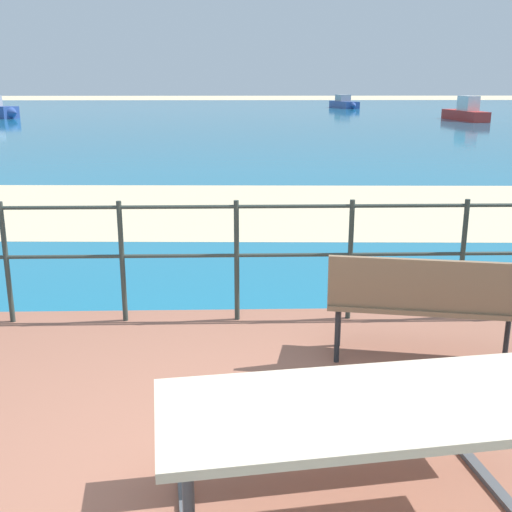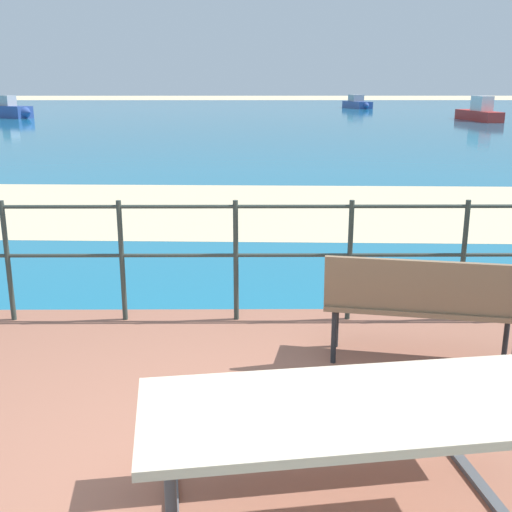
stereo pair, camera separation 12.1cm
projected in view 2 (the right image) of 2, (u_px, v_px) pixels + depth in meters
The scene contains 10 objects.
ground_plane at pixel (226, 495), 3.21m from camera, with size 240.00×240.00×0.00m, color beige.
patio_paving at pixel (226, 490), 3.20m from camera, with size 6.40×5.20×0.06m, color #935B47.
sea_water at pixel (250, 116), 41.75m from camera, with size 90.00×90.00×0.01m, color #196B8E.
beach_strip at pixel (244, 208), 10.68m from camera, with size 54.00×4.85×0.01m, color beige.
picnic_table at pixel (360, 441), 2.56m from camera, with size 1.99×1.67×0.75m.
park_bench at pixel (424, 300), 4.43m from camera, with size 1.48×0.68×0.84m.
railing_fence at pixel (236, 248), 5.29m from camera, with size 5.94×0.04×1.07m.
boat_near at pixel (12, 111), 39.37m from camera, with size 3.44×2.84×1.40m.
boat_mid at pixel (357, 103), 55.74m from camera, with size 2.10×5.10×1.18m.
boat_far at pixel (479, 112), 36.38m from camera, with size 1.17×5.61×1.42m.
Camera 2 is at (0.14, -2.76, 2.06)m, focal length 43.30 mm.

